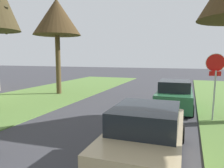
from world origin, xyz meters
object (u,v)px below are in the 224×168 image
object	(u,v)px
street_tree_left_far	(57,18)
parked_sedan_tan	(147,136)
parked_sedan_green	(175,95)
stop_sign_far	(215,72)

from	to	relation	value
street_tree_left_far	parked_sedan_tan	size ratio (longest dim) A/B	1.60
parked_sedan_tan	parked_sedan_green	xyz separation A→B (m)	(0.28, 6.67, 0.00)
stop_sign_far	parked_sedan_green	distance (m)	3.01
parked_sedan_tan	parked_sedan_green	distance (m)	6.67
parked_sedan_green	street_tree_left_far	bearing A→B (deg)	168.38
parked_sedan_tan	parked_sedan_green	bearing A→B (deg)	87.57
street_tree_left_far	parked_sedan_green	distance (m)	10.26
street_tree_left_far	parked_sedan_green	size ratio (longest dim) A/B	1.60
stop_sign_far	street_tree_left_far	xyz separation A→B (m)	(-10.52, 3.76, 3.58)
parked_sedan_green	stop_sign_far	bearing A→B (deg)	-48.05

